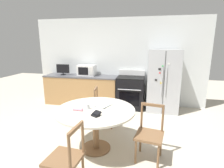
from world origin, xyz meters
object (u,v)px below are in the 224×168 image
(wallet, at_px, (96,114))
(dining_chair_right, at_px, (150,134))
(candle_glass, at_px, (87,107))
(dining_chair_far, at_px, (103,107))
(oven_range, at_px, (130,92))
(dining_chair_near, at_px, (66,159))
(microwave, at_px, (87,70))
(countertop_tv, at_px, (63,69))
(refrigerator, at_px, (163,81))

(wallet, bearing_deg, dining_chair_right, 12.12)
(dining_chair_right, bearing_deg, candle_glass, 5.48)
(dining_chair_far, bearing_deg, oven_range, 150.57)
(dining_chair_far, bearing_deg, dining_chair_near, -8.77)
(microwave, xyz_separation_m, dining_chair_far, (0.87, -1.38, -0.62))
(countertop_tv, distance_m, dining_chair_right, 3.62)
(oven_range, height_order, microwave, microwave)
(refrigerator, xyz_separation_m, oven_range, (-0.89, 0.04, -0.39))
(oven_range, bearing_deg, microwave, 176.48)
(dining_chair_right, relative_size, candle_glass, 9.64)
(refrigerator, distance_m, dining_chair_near, 3.43)
(oven_range, relative_size, dining_chair_right, 1.20)
(countertop_tv, relative_size, dining_chair_right, 0.45)
(dining_chair_far, bearing_deg, microwave, -156.53)
(countertop_tv, height_order, dining_chair_near, countertop_tv)
(countertop_tv, bearing_deg, oven_range, -1.15)
(microwave, relative_size, candle_glass, 5.67)
(dining_chair_near, height_order, candle_glass, dining_chair_near)
(dining_chair_right, bearing_deg, dining_chair_near, 48.41)
(microwave, distance_m, dining_chair_near, 3.41)
(dining_chair_far, height_order, dining_chair_right, same)
(oven_range, bearing_deg, dining_chair_right, -76.64)
(oven_range, height_order, dining_chair_far, oven_range)
(refrigerator, bearing_deg, dining_chair_right, -98.47)
(microwave, bearing_deg, candle_glass, -70.07)
(microwave, xyz_separation_m, dining_chair_near, (0.87, -3.23, -0.62))
(refrigerator, relative_size, dining_chair_right, 1.90)
(countertop_tv, bearing_deg, microwave, 3.07)
(refrigerator, xyz_separation_m, dining_chair_far, (-1.38, -1.26, -0.42))
(countertop_tv, bearing_deg, refrigerator, -1.49)
(oven_range, relative_size, wallet, 6.39)
(refrigerator, relative_size, dining_chair_near, 1.90)
(oven_range, relative_size, candle_glass, 11.55)
(dining_chair_far, xyz_separation_m, dining_chair_near, (0.00, -1.85, 0.00))
(countertop_tv, xyz_separation_m, dining_chair_right, (2.67, -2.36, -0.64))
(dining_chair_far, height_order, candle_glass, dining_chair_far)
(oven_range, relative_size, countertop_tv, 2.65)
(dining_chair_right, bearing_deg, oven_range, -67.00)
(refrigerator, bearing_deg, microwave, 176.96)
(refrigerator, bearing_deg, countertop_tv, 178.51)
(refrigerator, xyz_separation_m, microwave, (-2.25, 0.12, 0.20))
(microwave, xyz_separation_m, countertop_tv, (-0.76, -0.04, 0.02))
(refrigerator, bearing_deg, candle_glass, -122.58)
(microwave, bearing_deg, dining_chair_near, -74.93)
(microwave, height_order, dining_chair_far, microwave)
(dining_chair_right, bearing_deg, dining_chair_far, -34.81)
(dining_chair_near, bearing_deg, countertop_tv, 31.62)
(refrigerator, distance_m, wallet, 2.72)
(dining_chair_far, relative_size, wallet, 5.33)
(wallet, bearing_deg, microwave, 112.67)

